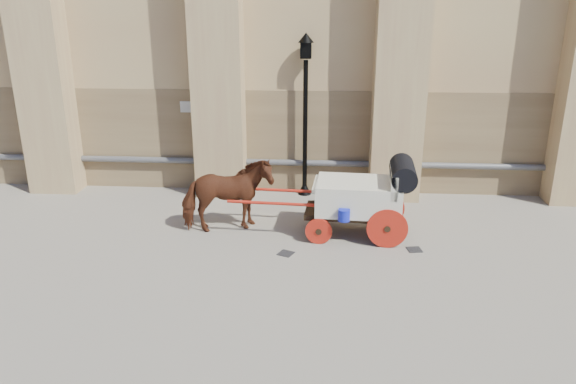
{
  "coord_description": "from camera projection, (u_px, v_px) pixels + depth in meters",
  "views": [
    {
      "loc": [
        2.03,
        -11.94,
        5.61
      ],
      "look_at": [
        1.14,
        0.83,
        1.06
      ],
      "focal_mm": 35.0,
      "sensor_mm": 36.0,
      "label": 1
    }
  ],
  "objects": [
    {
      "name": "street_lamp",
      "position": [
        305.0,
        111.0,
        15.79
      ],
      "size": [
        0.43,
        0.43,
        4.61
      ],
      "color": "black",
      "rests_on": "ground"
    },
    {
      "name": "drain_grate_far",
      "position": [
        414.0,
        250.0,
        12.98
      ],
      "size": [
        0.37,
        0.37,
        0.01
      ],
      "primitive_type": "cube",
      "rotation": [
        0.0,
        0.0,
        0.17
      ],
      "color": "black",
      "rests_on": "ground"
    },
    {
      "name": "horse",
      "position": [
        227.0,
        196.0,
        13.74
      ],
      "size": [
        2.39,
        1.63,
        1.84
      ],
      "primitive_type": "imported",
      "rotation": [
        0.0,
        0.0,
        1.89
      ],
      "color": "#5D2E1B",
      "rests_on": "ground"
    },
    {
      "name": "carriage",
      "position": [
        365.0,
        195.0,
        13.44
      ],
      "size": [
        4.49,
        1.62,
        1.94
      ],
      "rotation": [
        0.0,
        0.0,
        -0.06
      ],
      "color": "black",
      "rests_on": "ground"
    },
    {
      "name": "drain_grate_near",
      "position": [
        286.0,
        253.0,
        12.79
      ],
      "size": [
        0.42,
        0.42,
        0.01
      ],
      "primitive_type": "cube",
      "rotation": [
        0.0,
        0.0,
        -0.43
      ],
      "color": "black",
      "rests_on": "ground"
    },
    {
      "name": "ground",
      "position": [
        237.0,
        245.0,
        13.23
      ],
      "size": [
        90.0,
        90.0,
        0.0
      ],
      "primitive_type": "plane",
      "color": "gray",
      "rests_on": "ground"
    }
  ]
}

